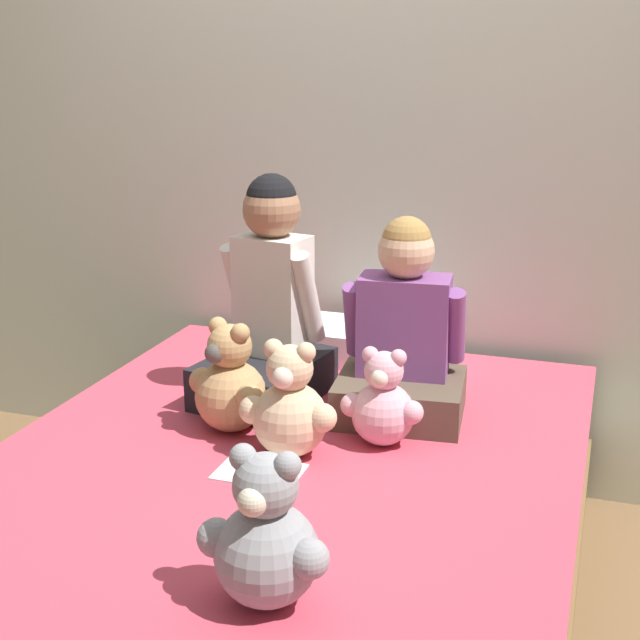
% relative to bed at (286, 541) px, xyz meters
% --- Properties ---
extents(ground_plane, '(14.00, 14.00, 0.00)m').
position_rel_bed_xyz_m(ground_plane, '(0.00, 0.00, -0.25)').
color(ground_plane, brown).
extents(wall_behind_bed, '(8.00, 0.06, 2.50)m').
position_rel_bed_xyz_m(wall_behind_bed, '(0.00, 1.04, 1.00)').
color(wall_behind_bed, beige).
rests_on(wall_behind_bed, ground_plane).
extents(bed, '(1.50, 1.91, 0.51)m').
position_rel_bed_xyz_m(bed, '(0.00, 0.00, 0.00)').
color(bed, brown).
rests_on(bed, ground_plane).
extents(child_on_left, '(0.36, 0.44, 0.67)m').
position_rel_bed_xyz_m(child_on_left, '(-0.19, 0.37, 0.52)').
color(child_on_left, black).
rests_on(child_on_left, bed).
extents(child_on_right, '(0.38, 0.34, 0.57)m').
position_rel_bed_xyz_m(child_on_right, '(0.22, 0.36, 0.48)').
color(child_on_right, brown).
rests_on(child_on_right, bed).
extents(teddy_bear_held_by_left_child, '(0.25, 0.20, 0.31)m').
position_rel_bed_xyz_m(teddy_bear_held_by_left_child, '(-0.19, 0.10, 0.39)').
color(teddy_bear_held_by_left_child, tan).
rests_on(teddy_bear_held_by_left_child, bed).
extents(teddy_bear_held_by_right_child, '(0.22, 0.17, 0.27)m').
position_rel_bed_xyz_m(teddy_bear_held_by_right_child, '(0.22, 0.14, 0.37)').
color(teddy_bear_held_by_right_child, '#DBA3B2').
rests_on(teddy_bear_held_by_right_child, bed).
extents(teddy_bear_between_children, '(0.26, 0.19, 0.31)m').
position_rel_bed_xyz_m(teddy_bear_between_children, '(0.02, -0.01, 0.39)').
color(teddy_bear_between_children, '#D1B78E').
rests_on(teddy_bear_between_children, bed).
extents(teddy_bear_at_foot_of_bed, '(0.27, 0.20, 0.32)m').
position_rel_bed_xyz_m(teddy_bear_at_foot_of_bed, '(0.20, -0.62, 0.39)').
color(teddy_bear_at_foot_of_bed, '#939399').
rests_on(teddy_bear_at_foot_of_bed, bed).
extents(pillow_at_headboard, '(0.45, 0.28, 0.11)m').
position_rel_bed_xyz_m(pillow_at_headboard, '(0.00, 0.78, 0.31)').
color(pillow_at_headboard, white).
rests_on(pillow_at_headboard, bed).
extents(sign_card, '(0.21, 0.15, 0.00)m').
position_rel_bed_xyz_m(sign_card, '(-0.02, -0.12, 0.26)').
color(sign_card, white).
rests_on(sign_card, bed).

